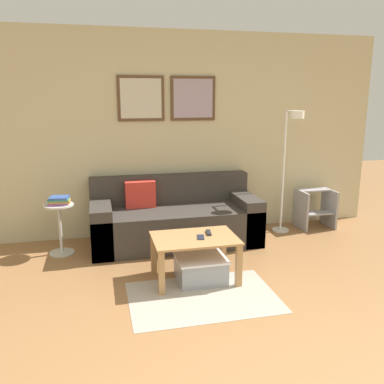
# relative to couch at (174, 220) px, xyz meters

# --- Properties ---
(wall_back) EXTENTS (5.60, 0.09, 2.55)m
(wall_back) POSITION_rel_couch_xyz_m (0.05, 0.45, 1.00)
(wall_back) COLOR #C6BC93
(wall_back) RESTS_ON ground_plane
(area_rug) EXTENTS (1.32, 0.88, 0.01)m
(area_rug) POSITION_rel_couch_xyz_m (-0.02, -1.46, -0.29)
(area_rug) COLOR #A39989
(area_rug) RESTS_ON ground_plane
(couch) EXTENTS (2.00, 0.84, 0.80)m
(couch) POSITION_rel_couch_xyz_m (0.00, 0.00, 0.00)
(couch) COLOR #38332D
(couch) RESTS_ON ground_plane
(coffee_table) EXTENTS (0.81, 0.56, 0.43)m
(coffee_table) POSITION_rel_couch_xyz_m (-0.00, -1.07, 0.06)
(coffee_table) COLOR #AD7F4C
(coffee_table) RESTS_ON ground_plane
(storage_bin) EXTENTS (0.48, 0.43, 0.25)m
(storage_bin) POSITION_rel_couch_xyz_m (0.04, -1.12, -0.16)
(storage_bin) COLOR gray
(storage_bin) RESTS_ON ground_plane
(floor_lamp) EXTENTS (0.22, 0.47, 1.59)m
(floor_lamp) POSITION_rel_couch_xyz_m (1.46, -0.05, 0.78)
(floor_lamp) COLOR white
(floor_lamp) RESTS_ON ground_plane
(side_table) EXTENTS (0.33, 0.33, 0.58)m
(side_table) POSITION_rel_couch_xyz_m (-1.33, -0.07, 0.06)
(side_table) COLOR silver
(side_table) RESTS_ON ground_plane
(book_stack) EXTENTS (0.24, 0.20, 0.09)m
(book_stack) POSITION_rel_couch_xyz_m (-1.32, -0.07, 0.34)
(book_stack) COLOR #8C4C93
(book_stack) RESTS_ON side_table
(remote_control) EXTENTS (0.06, 0.15, 0.02)m
(remote_control) POSITION_rel_couch_xyz_m (0.15, -1.00, 0.16)
(remote_control) COLOR #232328
(remote_control) RESTS_ON coffee_table
(cell_phone) EXTENTS (0.09, 0.15, 0.01)m
(cell_phone) POSITION_rel_couch_xyz_m (0.05, -1.10, 0.15)
(cell_phone) COLOR #1E2338
(cell_phone) RESTS_ON coffee_table
(step_stool) EXTENTS (0.46, 0.40, 0.52)m
(step_stool) POSITION_rel_couch_xyz_m (1.99, 0.14, -0.01)
(step_stool) COLOR #99999E
(step_stool) RESTS_ON ground_plane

